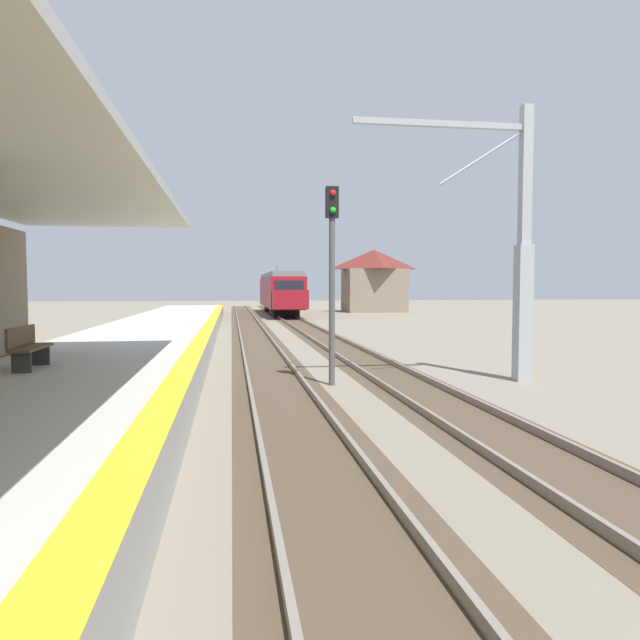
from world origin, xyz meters
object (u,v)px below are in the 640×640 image
(approaching_train, at_px, (280,291))
(catenary_pylon_far_side, at_px, (514,250))
(rail_signal_post, at_px, (332,264))
(distant_trackside_house, at_px, (374,279))
(platform_bench, at_px, (28,346))

(approaching_train, xyz_separation_m, catenary_pylon_far_side, (3.07, -40.02, 1.43))
(catenary_pylon_far_side, bearing_deg, approaching_train, 94.38)
(rail_signal_post, xyz_separation_m, distant_trackside_house, (11.93, 43.70, 0.14))
(catenary_pylon_far_side, bearing_deg, platform_bench, -169.47)
(catenary_pylon_far_side, height_order, platform_bench, catenary_pylon_far_side)
(rail_signal_post, height_order, catenary_pylon_far_side, catenary_pylon_far_side)
(platform_bench, bearing_deg, distant_trackside_house, 67.83)
(catenary_pylon_far_side, xyz_separation_m, platform_bench, (-11.82, -2.20, -2.23))
(platform_bench, distance_m, distant_trackside_house, 49.70)
(catenary_pylon_far_side, relative_size, platform_bench, 4.69)
(catenary_pylon_far_side, distance_m, distant_trackside_house, 44.33)
(rail_signal_post, distance_m, platform_bench, 7.41)
(approaching_train, bearing_deg, platform_bench, -101.72)
(platform_bench, bearing_deg, catenary_pylon_far_side, 10.53)
(approaching_train, distance_m, catenary_pylon_far_side, 40.17)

